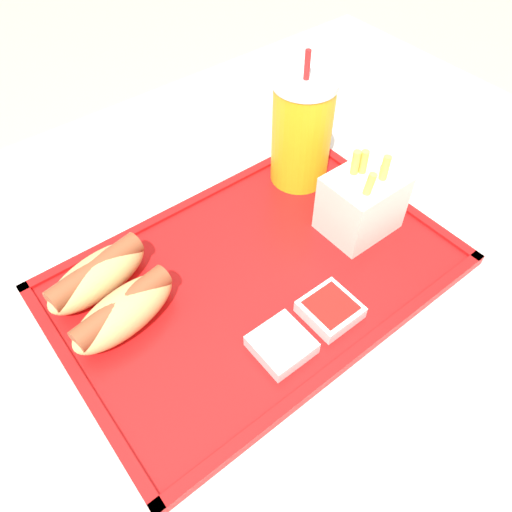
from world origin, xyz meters
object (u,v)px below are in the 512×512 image
(hot_dog_far, at_px, (97,275))
(sauce_cup_mayo, at_px, (282,344))
(sauce_cup_ketchup, at_px, (330,309))
(hot_dog_near, at_px, (124,311))
(fries_carton, at_px, (362,203))
(soda_cup, at_px, (302,132))

(hot_dog_far, height_order, sauce_cup_mayo, hot_dog_far)
(hot_dog_far, bearing_deg, sauce_cup_mayo, -59.46)
(hot_dog_far, height_order, sauce_cup_ketchup, hot_dog_far)
(hot_dog_near, height_order, sauce_cup_ketchup, hot_dog_near)
(fries_carton, bearing_deg, hot_dog_near, 170.49)
(sauce_cup_mayo, bearing_deg, soda_cup, 44.85)
(sauce_cup_mayo, relative_size, sauce_cup_ketchup, 1.00)
(sauce_cup_mayo, bearing_deg, fries_carton, 21.74)
(soda_cup, relative_size, hot_dog_near, 1.40)
(soda_cup, xyz_separation_m, sauce_cup_mayo, (-0.19, -0.19, -0.06))
(hot_dog_far, bearing_deg, fries_carton, -20.28)
(soda_cup, xyz_separation_m, hot_dog_far, (-0.30, -0.01, -0.05))
(hot_dog_near, bearing_deg, fries_carton, -9.51)
(hot_dog_far, bearing_deg, soda_cup, 1.56)
(hot_dog_far, distance_m, hot_dog_near, 0.06)
(soda_cup, height_order, hot_dog_far, soda_cup)
(fries_carton, relative_size, sauce_cup_ketchup, 1.97)
(soda_cup, height_order, sauce_cup_mayo, soda_cup)
(hot_dog_near, height_order, fries_carton, fries_carton)
(sauce_cup_ketchup, bearing_deg, fries_carton, 32.06)
(hot_dog_near, distance_m, sauce_cup_mayo, 0.16)
(hot_dog_near, height_order, sauce_cup_mayo, hot_dog_near)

